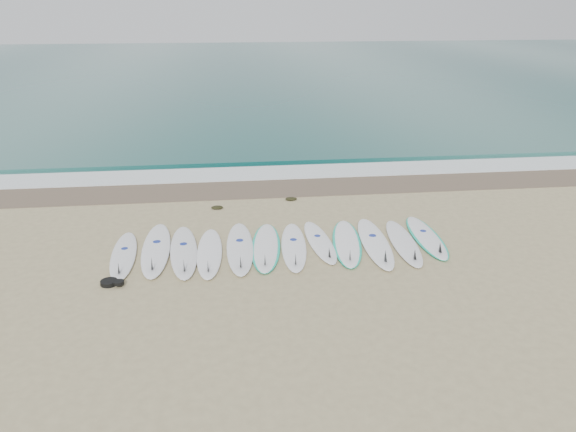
{
  "coord_description": "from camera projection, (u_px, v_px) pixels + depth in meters",
  "views": [
    {
      "loc": [
        -1.13,
        -10.98,
        5.03
      ],
      "look_at": [
        0.26,
        0.83,
        0.4
      ],
      "focal_mm": 35.0,
      "sensor_mm": 36.0,
      "label": 1
    }
  ],
  "objects": [
    {
      "name": "surfboard_8",
      "position": [
        347.0,
        243.0,
        12.23
      ],
      "size": [
        1.0,
        2.64,
        0.33
      ],
      "rotation": [
        0.0,
        0.0,
        -0.15
      ],
      "color": "white",
      "rests_on": "ground"
    },
    {
      "name": "ocean",
      "position": [
        235.0,
        69.0,
        42.19
      ],
      "size": [
        120.0,
        55.0,
        0.03
      ],
      "primitive_type": "cube",
      "color": "#1E5752",
      "rests_on": "ground"
    },
    {
      "name": "surfboard_3",
      "position": [
        209.0,
        253.0,
        11.71
      ],
      "size": [
        0.56,
        2.54,
        0.32
      ],
      "rotation": [
        0.0,
        0.0,
        -0.01
      ],
      "color": "white",
      "rests_on": "ground"
    },
    {
      "name": "surfboard_5",
      "position": [
        266.0,
        247.0,
        12.03
      ],
      "size": [
        0.88,
        2.64,
        0.33
      ],
      "rotation": [
        0.0,
        0.0,
        -0.1
      ],
      "color": "white",
      "rests_on": "ground"
    },
    {
      "name": "seaweed_far",
      "position": [
        291.0,
        199.0,
        14.97
      ],
      "size": [
        0.31,
        0.24,
        0.06
      ],
      "primitive_type": "ellipsoid",
      "color": "black",
      "rests_on": "ground"
    },
    {
      "name": "foam_band",
      "position": [
        262.0,
        173.0,
        17.2
      ],
      "size": [
        120.0,
        1.4,
        0.04
      ],
      "primitive_type": "cube",
      "color": "silver",
      "rests_on": "ground"
    },
    {
      "name": "surfboard_0",
      "position": [
        123.0,
        256.0,
        11.6
      ],
      "size": [
        0.65,
        2.48,
        0.31
      ],
      "rotation": [
        0.0,
        0.0,
        0.06
      ],
      "color": "silver",
      "rests_on": "ground"
    },
    {
      "name": "wet_sand_band",
      "position": [
        265.0,
        188.0,
        15.91
      ],
      "size": [
        120.0,
        1.8,
        0.01
      ],
      "primitive_type": "cube",
      "color": "brown",
      "rests_on": "ground"
    },
    {
      "name": "surfboard_10",
      "position": [
        404.0,
        243.0,
        12.19
      ],
      "size": [
        0.7,
        2.58,
        0.33
      ],
      "rotation": [
        0.0,
        0.0,
        -0.07
      ],
      "color": "white",
      "rests_on": "ground"
    },
    {
      "name": "surfboard_7",
      "position": [
        320.0,
        242.0,
        12.25
      ],
      "size": [
        0.63,
        2.4,
        0.3
      ],
      "rotation": [
        0.0,
        0.0,
        0.06
      ],
      "color": "white",
      "rests_on": "ground"
    },
    {
      "name": "surfboard_9",
      "position": [
        376.0,
        243.0,
        12.17
      ],
      "size": [
        0.75,
        2.83,
        0.36
      ],
      "rotation": [
        0.0,
        0.0,
        -0.06
      ],
      "color": "white",
      "rests_on": "ground"
    },
    {
      "name": "ground",
      "position": [
        280.0,
        248.0,
        12.11
      ],
      "size": [
        120.0,
        120.0,
        0.0
      ],
      "primitive_type": "plane",
      "color": "tan"
    },
    {
      "name": "surfboard_2",
      "position": [
        184.0,
        252.0,
        11.77
      ],
      "size": [
        0.75,
        2.77,
        0.35
      ],
      "rotation": [
        0.0,
        0.0,
        0.07
      ],
      "color": "silver",
      "rests_on": "ground"
    },
    {
      "name": "wave_crest",
      "position": [
        258.0,
        159.0,
        18.57
      ],
      "size": [
        120.0,
        1.0,
        0.1
      ],
      "primitive_type": "cube",
      "color": "#1E5752",
      "rests_on": "ground"
    },
    {
      "name": "surfboard_6",
      "position": [
        294.0,
        247.0,
        12.01
      ],
      "size": [
        0.76,
        2.61,
        0.33
      ],
      "rotation": [
        0.0,
        0.0,
        -0.09
      ],
      "color": "white",
      "rests_on": "ground"
    },
    {
      "name": "surfboard_4",
      "position": [
        240.0,
        248.0,
        11.94
      ],
      "size": [
        0.63,
        2.77,
        0.35
      ],
      "rotation": [
        0.0,
        0.0,
        -0.02
      ],
      "color": "white",
      "rests_on": "ground"
    },
    {
      "name": "seaweed_near",
      "position": [
        217.0,
        207.0,
        14.35
      ],
      "size": [
        0.31,
        0.24,
        0.06
      ],
      "primitive_type": "ellipsoid",
      "color": "black",
      "rests_on": "ground"
    },
    {
      "name": "leash_coil",
      "position": [
        111.0,
        283.0,
        10.52
      ],
      "size": [
        0.46,
        0.36,
        0.11
      ],
      "color": "black",
      "rests_on": "ground"
    },
    {
      "name": "surfboard_11",
      "position": [
        427.0,
        237.0,
        12.52
      ],
      "size": [
        0.7,
        2.51,
        0.32
      ],
      "rotation": [
        0.0,
        0.0,
        -0.04
      ],
      "color": "white",
      "rests_on": "ground"
    },
    {
      "name": "surfboard_1",
      "position": [
        156.0,
        250.0,
        11.85
      ],
      "size": [
        0.68,
        2.87,
        0.36
      ],
      "rotation": [
        0.0,
        0.0,
        0.03
      ],
      "color": "white",
      "rests_on": "ground"
    }
  ]
}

